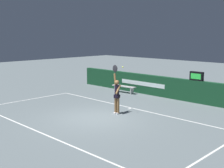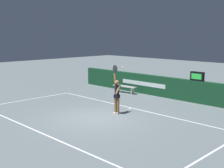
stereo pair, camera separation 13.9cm
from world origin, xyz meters
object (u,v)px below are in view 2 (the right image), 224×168
(speed_display, at_px, (197,76))
(courtside_bench_near, at_px, (125,87))
(tennis_player, at_px, (117,94))
(tennis_ball, at_px, (123,67))

(speed_display, distance_m, courtside_bench_near, 5.03)
(tennis_player, relative_size, courtside_bench_near, 1.33)
(speed_display, height_order, tennis_player, tennis_player)
(tennis_player, bearing_deg, speed_display, 72.41)
(tennis_ball, bearing_deg, speed_display, 75.80)
(speed_display, height_order, tennis_ball, tennis_ball)
(speed_display, height_order, courtside_bench_near, speed_display)
(tennis_player, height_order, tennis_ball, tennis_player)
(speed_display, xyz_separation_m, tennis_ball, (-1.22, -4.82, 0.80))
(courtside_bench_near, bearing_deg, tennis_ball, -48.38)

